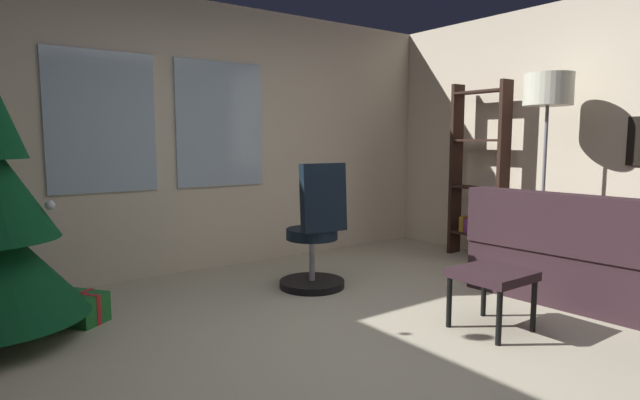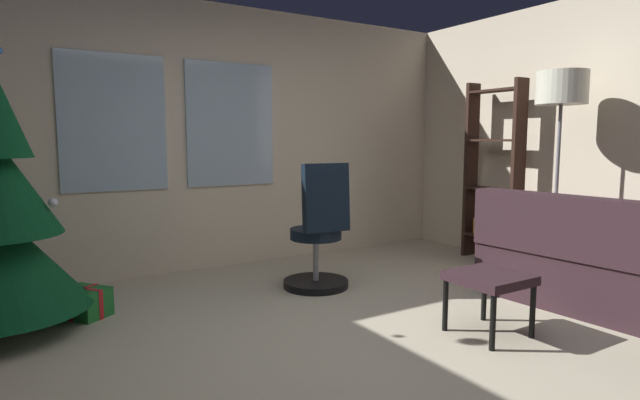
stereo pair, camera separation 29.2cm
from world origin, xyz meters
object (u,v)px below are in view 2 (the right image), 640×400
at_px(bookshelf, 493,181).
at_px(floor_lamp, 561,99).
at_px(footstool, 489,282).
at_px(office_chair, 319,240).
at_px(gift_box_green, 84,302).

distance_m(bookshelf, floor_lamp, 1.19).
xyz_separation_m(footstool, office_chair, (-0.39, 1.46, 0.07)).
distance_m(footstool, office_chair, 1.51).
height_order(bookshelf, floor_lamp, bookshelf).
height_order(footstool, office_chair, office_chair).
xyz_separation_m(footstool, bookshelf, (1.70, 1.40, 0.48)).
distance_m(office_chair, floor_lamp, 2.39).
height_order(office_chair, bookshelf, bookshelf).
bearing_deg(gift_box_green, bookshelf, -5.26).
height_order(footstool, gift_box_green, footstool).
bearing_deg(office_chair, footstool, -75.00).
relative_size(bookshelf, floor_lamp, 1.01).
xyz_separation_m(footstool, gift_box_green, (-2.19, 1.76, -0.25)).
distance_m(gift_box_green, floor_lamp, 4.14).
bearing_deg(footstool, gift_box_green, 141.21).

